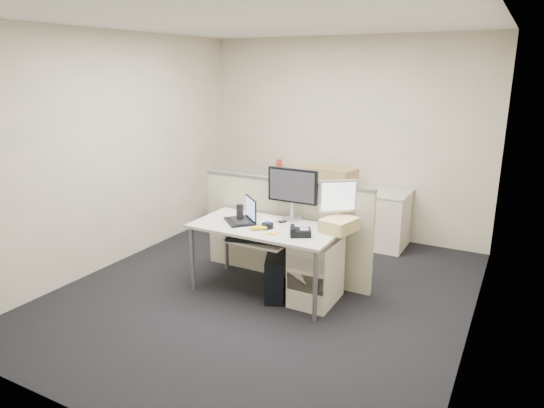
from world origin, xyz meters
The scene contains 29 objects.
floor centered at (0.00, 0.00, -0.01)m, with size 4.00×4.50×0.01m, color black.
ceiling centered at (0.00, 0.00, 2.70)m, with size 4.00×4.50×0.01m, color white.
wall_back centered at (0.00, 2.25, 1.35)m, with size 4.00×0.02×2.70m, color #B4AF97.
wall_front centered at (0.00, -2.25, 1.35)m, with size 4.00×0.02×2.70m, color #B4AF97.
wall_left centered at (-2.00, 0.00, 1.35)m, with size 0.02×4.50×2.70m, color #B4AF97.
wall_right centered at (2.00, 0.00, 1.35)m, with size 0.02×4.50×2.70m, color #B4AF97.
desk centered at (0.00, 0.00, 0.66)m, with size 1.50×0.75×0.73m.
keyboard_tray centered at (0.00, -0.18, 0.62)m, with size 0.62×0.32×0.02m, color beige.
drawer_pedestal centered at (0.55, 0.05, 0.33)m, with size 0.40×0.55×0.65m, color beige.
cubicle_partition centered at (0.00, 0.45, 0.55)m, with size 2.00×0.06×1.10m, color #B1AB94.
back_counter centered at (0.00, 1.93, 0.36)m, with size 2.00×0.60×0.72m, color beige.
monitor_main centered at (0.15, 0.32, 1.01)m, with size 0.55×0.21×0.55m, color black.
monitor_small centered at (0.65, 0.32, 0.97)m, with size 0.39×0.20×0.48m, color #B7B7BC.
laptop centered at (-0.30, -0.02, 0.86)m, with size 0.34×0.26×0.26m, color black.
trackball centered at (0.05, -0.05, 0.75)m, with size 0.12×0.12×0.05m, color black.
desk_phone centered at (0.44, -0.10, 0.76)m, with size 0.20×0.16×0.06m, color black.
paper_stack centered at (-0.09, 0.12, 0.74)m, with size 0.21×0.27×0.01m, color silver.
sticky_pad centered at (0.18, -0.18, 0.74)m, with size 0.08×0.08×0.01m, color yellow.
travel_mug centered at (-0.32, 0.02, 0.81)m, with size 0.08×0.08×0.16m, color black.
banana centered at (0.00, -0.15, 0.75)m, with size 0.19×0.05×0.04m, color yellow.
cellphone centered at (0.10, 0.20, 0.74)m, with size 0.05×0.10×0.01m, color black.
manila_folders centered at (0.72, 0.20, 0.79)m, with size 0.27×0.35×0.13m, color #D8C875.
keyboard centered at (-0.05, -0.22, 0.64)m, with size 0.48×0.17×0.03m, color black.
pc_tower_desk centered at (0.14, -0.05, 0.22)m, with size 0.19×0.47×0.44m, color black.
pc_tower_spare_dark centered at (-1.05, 2.03, 0.22)m, with size 0.18×0.46×0.43m, color black.
pc_tower_spare_silver centered at (-1.70, 1.63, 0.19)m, with size 0.16×0.41×0.38m, color #B7B7BC.
cardboard_box_left centered at (-0.19, 1.81, 0.87)m, with size 0.39×0.29×0.29m, color tan.
cardboard_box_right centered at (0.12, 1.81, 0.87)m, with size 0.40×0.31×0.29m, color tan.
red_binder centered at (-0.90, 2.03, 0.85)m, with size 0.07×0.28×0.27m, color #A61E1D.
Camera 1 is at (2.27, -4.10, 2.28)m, focal length 32.00 mm.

